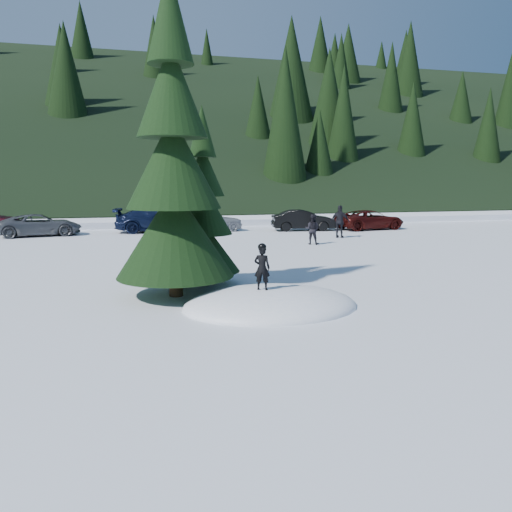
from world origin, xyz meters
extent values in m
plane|color=white|center=(0.00, 0.00, 0.00)|extent=(200.00, 200.00, 0.00)
ellipsoid|color=white|center=(0.00, 0.00, 0.00)|extent=(4.48, 3.52, 0.96)
cylinder|color=#321D10|center=(-2.20, 1.80, 0.70)|extent=(0.38, 0.38, 1.40)
cone|color=black|center=(-2.20, 1.80, 1.79)|extent=(3.20, 3.20, 2.46)
cone|color=black|center=(-2.20, 1.80, 3.65)|extent=(2.54, 2.54, 2.46)
cone|color=black|center=(-2.20, 1.80, 5.51)|extent=(1.88, 1.88, 2.46)
cone|color=black|center=(-2.20, 1.80, 7.37)|extent=(1.22, 1.22, 2.46)
cylinder|color=#321D10|center=(-1.20, 3.20, 0.50)|extent=(0.26, 0.26, 1.00)
cone|color=black|center=(-1.20, 3.20, 1.16)|extent=(2.20, 2.20, 1.52)
cone|color=black|center=(-1.20, 3.20, 2.31)|extent=(1.75, 1.75, 1.52)
cone|color=black|center=(-1.20, 3.20, 3.46)|extent=(1.29, 1.29, 1.52)
cone|color=black|center=(-1.20, 3.20, 4.61)|extent=(0.84, 0.84, 1.52)
imported|color=black|center=(-0.26, -0.11, 1.02)|extent=(0.47, 0.40, 1.09)
imported|color=black|center=(5.48, 11.42, 0.75)|extent=(0.92, 0.88, 1.50)
imported|color=black|center=(8.00, 13.73, 0.90)|extent=(1.11, 0.99, 1.81)
imported|color=#4C4E53|center=(-8.30, 18.96, 0.63)|extent=(4.82, 2.85, 1.26)
imported|color=black|center=(-1.55, 19.33, 0.76)|extent=(5.48, 2.77, 1.53)
imported|color=#919499|center=(1.48, 18.96, 0.72)|extent=(4.43, 2.38, 1.43)
imported|color=black|center=(7.42, 18.06, 0.66)|extent=(4.15, 1.93, 1.32)
imported|color=#360B09|center=(11.87, 17.68, 0.63)|extent=(4.76, 2.67, 1.26)
camera|label=1|loc=(-3.45, -11.81, 3.17)|focal=35.00mm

